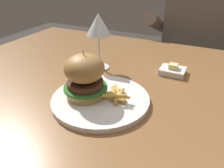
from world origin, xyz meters
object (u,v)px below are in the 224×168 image
wine_glass (99,26)px  diner_person (193,60)px  burger_sandwich (85,76)px  butter_dish (173,71)px  main_plate (101,99)px

wine_glass → diner_person: 0.79m
burger_sandwich → butter_dish: 0.33m
main_plate → burger_sandwich: (-0.04, -0.01, 0.07)m
diner_person → main_plate: bearing=-100.4°
diner_person → wine_glass: bearing=-111.7°
diner_person → burger_sandwich: bearing=-102.8°
main_plate → butter_dish: size_ratio=3.22×
wine_glass → diner_person: bearing=68.3°
burger_sandwich → diner_person: (0.20, 0.87, -0.25)m
butter_dish → diner_person: 0.63m
wine_glass → butter_dish: wine_glass is taller
burger_sandwich → butter_dish: (0.18, 0.27, -0.06)m
burger_sandwich → wine_glass: (-0.07, 0.20, 0.08)m
burger_sandwich → wine_glass: size_ratio=0.68×
main_plate → diner_person: size_ratio=0.22×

